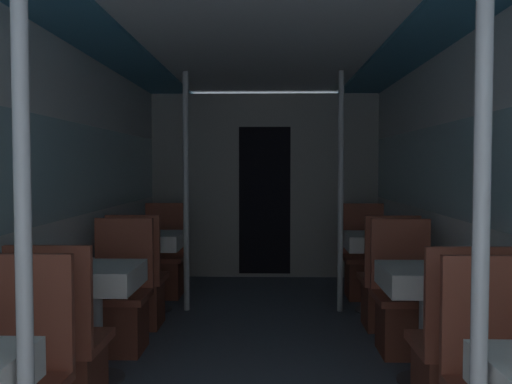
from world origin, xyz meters
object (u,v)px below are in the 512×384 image
Objects in this scene: dining_table_left_2 at (152,246)px; chair_left_near_2 at (138,294)px; support_pole_right_0 at (481,243)px; dining_table_right_2 at (375,247)px; chair_left_far_2 at (163,269)px; dining_table_right_1 at (428,287)px; chair_right_near_1 at (457,371)px; chair_right_near_2 at (388,295)px; support_pole_left_0 at (23,242)px; chair_left_far_1 at (119,312)px; support_pole_left_2 at (186,192)px; chair_left_near_1 at (62,367)px; chair_right_far_1 at (405,314)px; dining_table_left_1 at (94,285)px; support_pole_right_2 at (341,192)px; chair_right_far_2 at (365,270)px.

dining_table_left_2 is 0.67m from chair_left_near_2.
support_pole_right_0 is 3.07× the size of dining_table_right_2.
dining_table_left_2 is 0.33× the size of support_pole_right_0.
chair_left_far_2 is 1.32× the size of dining_table_right_1.
chair_right_near_2 is at bearing 90.00° from chair_right_near_1.
chair_right_near_2 reaches higher than dining_table_left_2.
chair_right_near_1 reaches higher than dining_table_left_2.
support_pole_left_0 is at bearing -116.66° from dining_table_right_2.
support_pole_left_2 is at bearing -105.31° from chair_left_far_1.
chair_left_far_2 is 3.22m from dining_table_right_1.
chair_left_near_1 and chair_left_far_2 have the same top height.
support_pole_left_2 is 2.08m from chair_right_near_2.
chair_right_near_1 is 1.80m from chair_right_near_2.
dining_table_right_1 is 0.67m from chair_right_far_1.
dining_table_left_2 is 0.33× the size of support_pole_left_2.
dining_table_left_2 is at bearing 90.00° from chair_left_far_2.
dining_table_right_2 is at bearing 0.00° from dining_table_left_2.
dining_table_right_2 is at bearing -90.00° from chair_right_far_1.
chair_right_near_1 is (1.81, 1.22, -0.85)m from support_pole_left_0.
dining_table_left_1 is at bearing 90.00° from chair_left_far_1.
chair_left_far_1 is at bearing 97.96° from support_pole_left_0.
support_pole_left_2 reaches higher than chair_right_near_1.
support_pole_left_0 is 3.16m from chair_left_near_2.
support_pole_right_2 reaches higher than chair_left_near_1.
support_pole_left_0 is 4.64m from chair_right_far_2.
chair_left_far_2 and chair_right_near_1 have the same top height.
support_pole_left_0 is at bearing -74.69° from chair_left_near_1.
chair_left_near_2 is 1.09m from support_pole_left_2.
support_pole_right_0 is 3.60m from support_pole_right_2.
support_pole_left_0 is at bearing -83.70° from chair_left_near_2.
chair_left_far_1 is 1.32× the size of dining_table_right_1.
support_pole_right_0 is at bearing 127.19° from chair_left_far_1.
chair_right_far_2 is at bearing 90.00° from dining_table_right_1.
chair_right_far_2 is (0.00, 1.16, 0.00)m from chair_right_near_2.
chair_right_near_2 is (2.14, 0.00, 0.00)m from chair_left_near_2.
support_pole_right_2 is (1.81, 0.58, 0.85)m from chair_left_near_2.
chair_right_near_2 is at bearing -15.22° from dining_table_left_2.
support_pole_left_2 is 2.32× the size of chair_right_near_2.
chair_left_near_1 is at bearing 105.31° from support_pole_left_0.
support_pole_right_2 reaches higher than chair_right_near_2.
dining_table_left_2 is at bearing 116.66° from support_pole_right_0.
support_pole_right_0 reaches higher than dining_table_right_2.
dining_table_left_1 is 2.24m from chair_right_far_1.
chair_right_far_1 is at bearing -29.63° from dining_table_left_2.
dining_table_left_2 is 1.00× the size of dining_table_right_2.
chair_right_near_1 is (2.14, -1.80, 0.00)m from chair_left_near_2.
chair_right_far_1 is at bearing 90.00° from dining_table_right_1.
support_pole_left_2 is at bearing -33.97° from chair_right_far_1.
dining_table_left_2 is 0.76× the size of chair_right_far_1.
chair_left_near_1 is 3.11m from support_pole_right_2.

